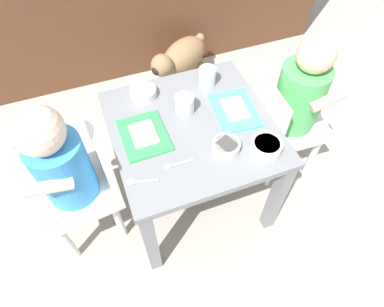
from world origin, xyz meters
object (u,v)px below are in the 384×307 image
seated_child_left (65,165)px  water_cup_right (207,77)px  food_tray_left (144,135)px  water_cup_left (185,105)px  cereal_bowl_left_side (266,146)px  veggie_bowl_near (226,146)px  spoon_by_left_tray (175,165)px  cereal_bowl_right_side (143,92)px  food_tray_right (235,110)px  dog (181,58)px  dining_table (192,141)px  spoon_by_right_tray (139,181)px  seated_child_right (297,97)px

seated_child_left → water_cup_right: size_ratio=9.68×
food_tray_left → water_cup_left: bearing=19.8°
water_cup_left → cereal_bowl_left_side: (0.18, -0.26, -0.01)m
veggie_bowl_near → spoon_by_left_tray: 0.18m
cereal_bowl_right_side → cereal_bowl_left_side: (0.30, -0.39, 0.00)m
veggie_bowl_near → spoon_by_left_tray: veggie_bowl_near is taller
food_tray_right → cereal_bowl_right_side: bearing=146.3°
food_tray_right → spoon_by_left_tray: food_tray_right is taller
dog → water_cup_left: 0.74m
dining_table → spoon_by_left_tray: 0.20m
seated_child_left → food_tray_left: (0.27, 0.01, 0.03)m
water_cup_right → spoon_by_right_tray: (-0.36, -0.34, -0.03)m
seated_child_left → spoon_by_left_tray: size_ratio=7.00×
dining_table → seated_child_right: size_ratio=0.81×
seated_child_left → water_cup_left: (0.44, 0.07, 0.05)m
food_tray_left → cereal_bowl_right_side: 0.20m
water_cup_right → spoon_by_right_tray: water_cup_right is taller
dog → cereal_bowl_right_side: cereal_bowl_right_side is taller
food_tray_left → cereal_bowl_left_side: cereal_bowl_left_side is taller
dog → food_tray_right: 0.76m
dog → seated_child_left: bearing=-132.2°
dog → veggie_bowl_near: veggie_bowl_near is taller
seated_child_left → food_tray_right: (0.61, 0.01, 0.03)m
water_cup_right → spoon_by_left_tray: size_ratio=0.72×
seated_child_left → dog: size_ratio=1.78×
water_cup_right → spoon_by_left_tray: (-0.24, -0.32, -0.03)m
food_tray_right → veggie_bowl_near: bearing=-124.5°
dining_table → seated_child_left: 0.44m
food_tray_right → water_cup_right: 0.18m
veggie_bowl_near → spoon_by_right_tray: veggie_bowl_near is taller
cereal_bowl_right_side → water_cup_left: bearing=-47.4°
dining_table → veggie_bowl_near: 0.18m
seated_child_left → seated_child_right: size_ratio=1.00×
food_tray_left → cereal_bowl_right_side: cereal_bowl_right_side is taller
cereal_bowl_right_side → spoon_by_right_tray: cereal_bowl_right_side is taller
spoon_by_right_tray → cereal_bowl_left_side: bearing=-3.7°
food_tray_left → water_cup_left: water_cup_left is taller
dog → veggie_bowl_near: (-0.14, -0.85, 0.29)m
spoon_by_left_tray → dog: bearing=70.0°
dining_table → spoon_by_left_tray: (-0.11, -0.14, 0.09)m
veggie_bowl_near → spoon_by_right_tray: 0.30m
water_cup_left → spoon_by_left_tray: size_ratio=0.69×
water_cup_left → cereal_bowl_right_side: bearing=132.6°
water_cup_right → cereal_bowl_left_side: water_cup_right is taller
seated_child_right → food_tray_right: seated_child_right is taller
dining_table → veggie_bowl_near: (0.07, -0.14, 0.10)m
dog → food_tray_right: food_tray_right is taller
food_tray_left → spoon_by_left_tray: 0.16m
water_cup_right → food_tray_left: bearing=-150.4°
dog → food_tray_left: size_ratio=2.01×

